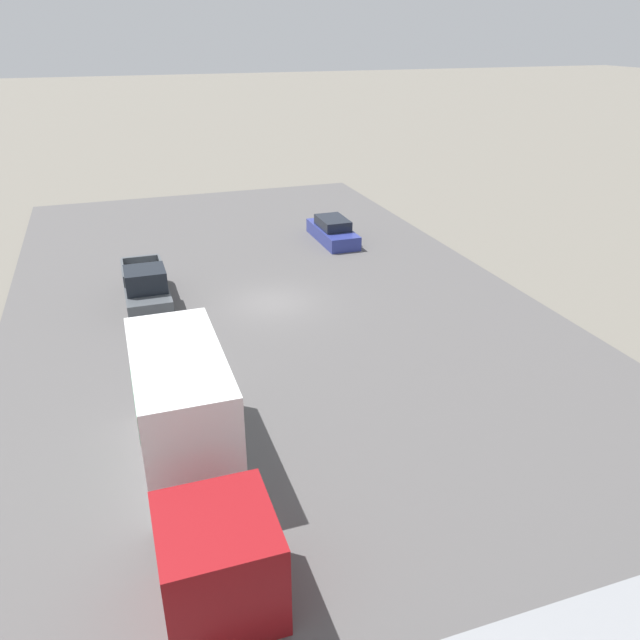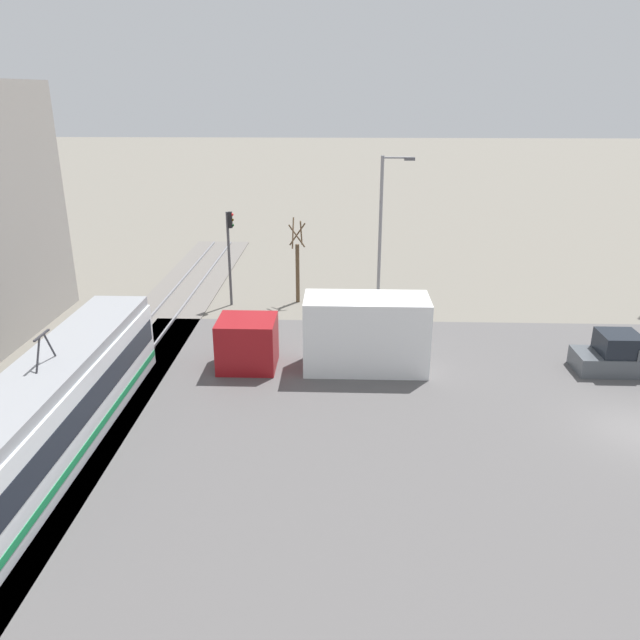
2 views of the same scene
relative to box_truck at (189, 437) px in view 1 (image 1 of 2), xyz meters
name	(u,v)px [view 1 (image 1 of 2)]	position (x,y,z in m)	size (l,w,h in m)	color
ground_plane	(273,304)	(-5.45, -11.80, -1.71)	(320.00, 320.00, 0.00)	slate
road_surface	(273,303)	(-5.45, -11.80, -1.67)	(23.88, 44.56, 0.08)	#565454
box_truck	(189,437)	(0.00, 0.00, 0.00)	(2.55, 9.81, 3.53)	maroon
pickup_truck	(146,288)	(0.13, -13.69, -0.92)	(1.96, 5.23, 1.89)	#4C5156
sedan_car_0	(333,231)	(-11.33, -19.70, -1.05)	(1.82, 4.77, 1.41)	navy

